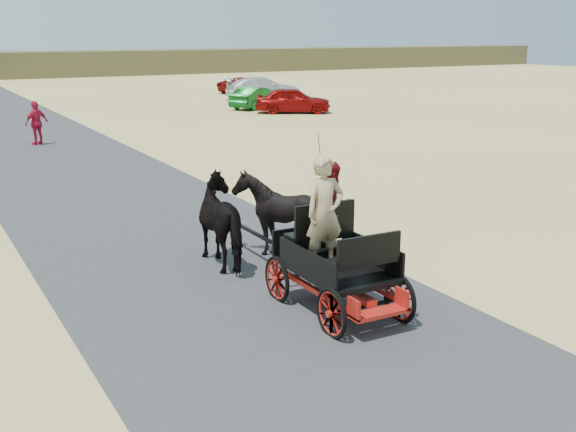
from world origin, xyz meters
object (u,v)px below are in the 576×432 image
carriage (336,289)px  pedestrian (37,123)px  car_c (263,88)px  car_d (246,85)px  car_a (293,100)px  car_b (256,98)px  horse_right (278,214)px  horse_left (227,221)px

carriage → pedestrian: bearing=92.8°
pedestrian → car_c: size_ratio=0.35×
car_d → car_a: bearing=162.1°
car_b → car_d: (4.00, 9.73, -0.05)m
car_c → car_d: car_c is taller
car_a → car_d: 13.27m
car_b → car_d: 10.52m
pedestrian → car_c: (16.36, 12.72, -0.14)m
carriage → pedestrian: (-0.98, 20.25, 0.50)m
car_d → horse_right: bearing=152.0°
horse_right → car_c: bearing=-116.3°
horse_left → car_a: bearing=-121.9°
car_a → horse_right: bearing=178.7°
car_a → car_c: 8.01m
car_c → car_b: bearing=167.0°
car_a → car_b: (-0.69, 3.12, -0.08)m
horse_left → horse_right: (1.10, 0.00, 0.00)m
horse_left → car_c: horse_left is taller
carriage → car_b: bearing=66.1°
horse_left → car_b: horse_left is taller
horse_right → pedestrian: bearing=-84.9°
carriage → horse_left: (-0.55, 3.00, 0.49)m
car_b → horse_right: bearing=124.9°
pedestrian → carriage: bearing=66.1°
horse_right → car_b: 28.07m
carriage → car_d: 41.54m
horse_left → carriage: bearing=100.4°
horse_left → car_d: horse_left is taller
car_b → pedestrian: bearing=91.1°
pedestrian → car_c: bearing=-168.8°
horse_right → car_c: (14.83, 29.97, -0.13)m
horse_left → car_c: (15.93, 29.97, -0.13)m
car_a → car_d: (3.31, 12.85, -0.13)m
horse_left → car_d: (17.13, 35.09, -0.29)m
car_c → car_d: 5.26m
horse_left → pedestrian: pedestrian is taller
car_b → car_c: (2.79, 4.61, 0.11)m
carriage → horse_right: horse_right is taller
car_c → car_a: bearing=-177.1°
car_b → car_c: bearing=-60.9°
car_d → pedestrian: bearing=132.0°
carriage → car_b: (12.59, 28.36, 0.25)m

